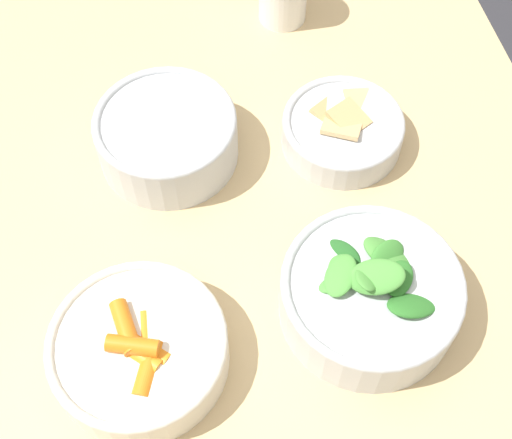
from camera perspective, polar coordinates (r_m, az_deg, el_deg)
ground_plane at (r=1.48m, az=-0.30°, el=-16.91°), size 10.00×10.00×0.00m
dining_table at (r=0.91m, az=-0.47°, el=-6.88°), size 1.03×0.81×0.73m
bowl_carrots at (r=0.73m, az=-9.33°, el=-10.23°), size 0.18×0.18×0.06m
bowl_greens at (r=0.75m, az=9.12°, el=-5.85°), size 0.19×0.19×0.10m
bowl_beans_hotdog at (r=0.86m, az=-7.14°, el=6.52°), size 0.17×0.17×0.07m
bowl_cookies at (r=0.88m, az=6.96°, el=7.17°), size 0.15×0.15×0.05m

